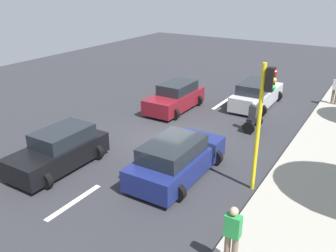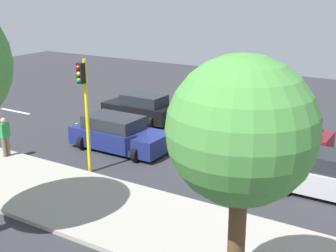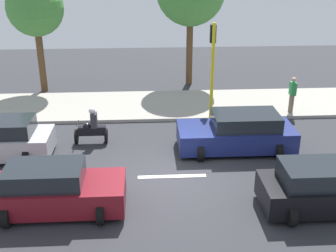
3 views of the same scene
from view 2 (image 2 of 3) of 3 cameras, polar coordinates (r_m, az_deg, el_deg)
The scene contains 14 objects.
ground_plane at distance 21.27m, azimuth 3.13°, elevation -2.75°, with size 40.00×60.00×0.10m, color #2D2D33.
sidewalk at distance 15.92m, azimuth -9.32°, elevation -9.49°, with size 4.00×60.00×0.15m, color #9E998E.
lane_stripe_far_north at distance 28.74m, azimuth -18.31°, elevation 1.74°, with size 0.20×2.40×0.01m, color white.
lane_stripe_north at distance 24.55m, azimuth -9.22°, elevation -0.11°, with size 0.20×2.40×0.01m, color white.
lane_stripe_mid at distance 21.25m, azimuth 3.13°, elevation -2.61°, with size 0.20×2.40×0.01m, color white.
lane_stripe_south at distance 19.30m, azimuth 18.99°, elevation -5.61°, with size 0.20×2.40×0.01m, color white.
car_black at distance 25.14m, azimuth -3.38°, elevation 2.15°, with size 2.14×4.01×1.52m.
car_silver at distance 17.22m, azimuth 19.85°, elevation -5.91°, with size 2.16×4.55×1.52m.
car_dark_blue at distance 20.85m, azimuth -6.09°, elevation -1.02°, with size 2.32×4.50×1.52m.
car_maroon at distance 21.28m, azimuth 14.26°, elevation -1.10°, with size 2.14×4.07×1.52m.
motorcycle at distance 17.29m, azimuth 7.36°, elevation -5.14°, with size 0.60×1.30×1.53m.
pedestrian_near_signal at distance 20.60m, azimuth -19.47°, elevation -1.13°, with size 0.40×0.24×1.69m.
traffic_light_corner at distance 17.76m, azimuth -10.23°, elevation 3.08°, with size 0.49×0.24×4.50m.
street_tree_south at distance 8.84m, azimuth 9.06°, elevation -0.82°, with size 2.92×2.92×5.93m.
Camera 2 is at (17.59, 9.60, 7.08)m, focal length 49.45 mm.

